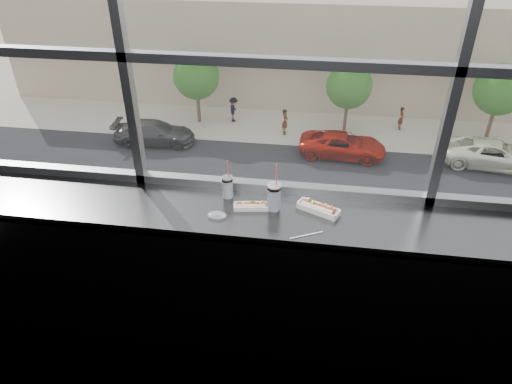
# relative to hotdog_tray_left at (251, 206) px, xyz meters

# --- Properties ---
(wall_back_lower) EXTENTS (6.00, 0.00, 6.00)m
(wall_back_lower) POSITION_rel_hotdog_tray_left_xyz_m (0.16, 0.25, -0.57)
(wall_back_lower) COLOR black
(wall_back_lower) RESTS_ON ground
(window_glass) EXTENTS (6.00, 0.00, 6.00)m
(window_glass) POSITION_rel_hotdog_tray_left_xyz_m (0.16, 0.27, 1.18)
(window_glass) COLOR silver
(window_glass) RESTS_ON ground
(window_mullions) EXTENTS (6.00, 0.08, 2.40)m
(window_mullions) POSITION_rel_hotdog_tray_left_xyz_m (0.16, 0.25, 1.18)
(window_mullions) COLOR gray
(window_mullions) RESTS_ON ground
(counter) EXTENTS (6.00, 0.55, 0.06)m
(counter) POSITION_rel_hotdog_tray_left_xyz_m (0.16, -0.03, -0.05)
(counter) COLOR #5A5A5A
(counter) RESTS_ON ground
(counter_fascia) EXTENTS (6.00, 0.04, 1.04)m
(counter_fascia) POSITION_rel_hotdog_tray_left_xyz_m (0.16, -0.28, -0.57)
(counter_fascia) COLOR #5A5A5A
(counter_fascia) RESTS_ON ground
(hotdog_tray_left) EXTENTS (0.24, 0.11, 0.06)m
(hotdog_tray_left) POSITION_rel_hotdog_tray_left_xyz_m (0.00, 0.00, 0.00)
(hotdog_tray_left) COLOR white
(hotdog_tray_left) RESTS_ON counter
(hotdog_tray_right) EXTENTS (0.29, 0.20, 0.07)m
(hotdog_tray_right) POSITION_rel_hotdog_tray_left_xyz_m (0.44, 0.03, 0.01)
(hotdog_tray_right) COLOR white
(hotdog_tray_right) RESTS_ON counter
(soda_cup_left) EXTENTS (0.08, 0.08, 0.29)m
(soda_cup_left) POSITION_rel_hotdog_tray_left_xyz_m (-0.18, 0.12, 0.06)
(soda_cup_left) COLOR white
(soda_cup_left) RESTS_ON counter
(soda_cup_right) EXTENTS (0.10, 0.10, 0.35)m
(soda_cup_right) POSITION_rel_hotdog_tray_left_xyz_m (0.15, 0.02, 0.08)
(soda_cup_right) COLOR white
(soda_cup_right) RESTS_ON counter
(loose_straw) EXTENTS (0.19, 0.10, 0.01)m
(loose_straw) POSITION_rel_hotdog_tray_left_xyz_m (0.37, -0.24, -0.02)
(loose_straw) COLOR white
(loose_straw) RESTS_ON counter
(wrapper) EXTENTS (0.11, 0.08, 0.03)m
(wrapper) POSITION_rel_hotdog_tray_left_xyz_m (-0.20, -0.12, -0.01)
(wrapper) COLOR silver
(wrapper) RESTS_ON counter
(plaza_ground) EXTENTS (120.00, 120.00, 0.00)m
(plaza_ground) POSITION_rel_hotdog_tray_left_xyz_m (0.16, 43.75, -12.12)
(plaza_ground) COLOR #B5AB94
(plaza_ground) RESTS_ON ground
(plaza_near) EXTENTS (50.00, 14.00, 0.04)m
(plaza_near) POSITION_rel_hotdog_tray_left_xyz_m (0.16, 7.25, -12.10)
(plaza_near) COLOR #B5AB94
(plaza_near) RESTS_ON plaza_ground
(street_asphalt) EXTENTS (80.00, 10.00, 0.06)m
(street_asphalt) POSITION_rel_hotdog_tray_left_xyz_m (0.16, 20.25, -12.09)
(street_asphalt) COLOR black
(street_asphalt) RESTS_ON plaza_ground
(far_sidewalk) EXTENTS (80.00, 6.00, 0.04)m
(far_sidewalk) POSITION_rel_hotdog_tray_left_xyz_m (0.16, 28.25, -12.10)
(far_sidewalk) COLOR #B5AB94
(far_sidewalk) RESTS_ON plaza_ground
(far_building) EXTENTS (50.00, 14.00, 8.00)m
(far_building) POSITION_rel_hotdog_tray_left_xyz_m (0.16, 38.25, -8.12)
(far_building) COLOR tan
(far_building) RESTS_ON plaza_ground
(car_far_a) EXTENTS (3.12, 6.43, 2.08)m
(car_far_a) POSITION_rel_hotdog_tray_left_xyz_m (-10.44, 24.25, -11.02)
(car_far_a) COLOR #353434
(car_far_a) RESTS_ON street_asphalt
(car_far_c) EXTENTS (3.49, 6.80, 2.17)m
(car_far_c) POSITION_rel_hotdog_tray_left_xyz_m (11.18, 24.25, -10.98)
(car_far_c) COLOR white
(car_far_c) RESTS_ON street_asphalt
(car_far_b) EXTENTS (2.83, 6.19, 2.02)m
(car_far_b) POSITION_rel_hotdog_tray_left_xyz_m (2.05, 24.25, -11.05)
(car_far_b) COLOR #B40E00
(car_far_b) RESTS_ON street_asphalt
(car_near_c) EXTENTS (2.62, 5.69, 1.86)m
(car_near_c) POSITION_rel_hotdog_tray_left_xyz_m (0.40, 16.25, -11.13)
(car_near_c) COLOR #702D0A
(car_near_c) RESTS_ON street_asphalt
(car_near_b) EXTENTS (2.58, 5.89, 1.94)m
(car_near_b) POSITION_rel_hotdog_tray_left_xyz_m (-8.60, 16.25, -11.09)
(car_near_b) COLOR black
(car_near_b) RESTS_ON street_asphalt
(car_near_d) EXTENTS (3.00, 6.29, 2.04)m
(car_near_d) POSITION_rel_hotdog_tray_left_xyz_m (8.89, 16.25, -11.04)
(car_near_d) COLOR #B1B1B1
(car_near_d) RESTS_ON street_asphalt
(car_near_a) EXTENTS (2.72, 5.96, 1.95)m
(car_near_a) POSITION_rel_hotdog_tray_left_xyz_m (-12.64, 16.25, -11.09)
(car_near_a) COLOR #BBBBBB
(car_near_a) RESTS_ON street_asphalt
(pedestrian_a) EXTENTS (0.74, 0.98, 2.21)m
(pedestrian_a) POSITION_rel_hotdog_tray_left_xyz_m (-5.87, 28.72, -10.98)
(pedestrian_a) COLOR #66605B
(pedestrian_a) RESTS_ON far_sidewalk
(pedestrian_c) EXTENTS (0.67, 0.89, 2.00)m
(pedestrian_c) POSITION_rel_hotdog_tray_left_xyz_m (6.25, 29.10, -11.08)
(pedestrian_c) COLOR #66605B
(pedestrian_c) RESTS_ON far_sidewalk
(pedestrian_b) EXTENTS (0.73, 0.97, 2.19)m
(pedestrian_b) POSITION_rel_hotdog_tray_left_xyz_m (-1.90, 27.09, -10.99)
(pedestrian_b) COLOR #66605B
(pedestrian_b) RESTS_ON far_sidewalk
(pedestrian_d) EXTENTS (0.61, 0.82, 1.84)m
(pedestrian_d) POSITION_rel_hotdog_tray_left_xyz_m (9.36, 28.77, -11.16)
(pedestrian_d) COLOR #66605B
(pedestrian_d) RESTS_ON far_sidewalk
(tree_left) EXTENTS (3.30, 3.30, 5.15)m
(tree_left) POSITION_rel_hotdog_tray_left_xyz_m (-8.40, 28.25, -8.63)
(tree_left) COLOR #47382B
(tree_left) RESTS_ON far_sidewalk
(tree_center) EXTENTS (3.14, 3.14, 4.91)m
(tree_center) POSITION_rel_hotdog_tray_left_xyz_m (2.27, 28.25, -8.79)
(tree_center) COLOR #47382B
(tree_center) RESTS_ON far_sidewalk
(tree_right) EXTENTS (3.37, 3.37, 5.27)m
(tree_right) POSITION_rel_hotdog_tray_left_xyz_m (11.98, 28.25, -8.55)
(tree_right) COLOR #47382B
(tree_right) RESTS_ON far_sidewalk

